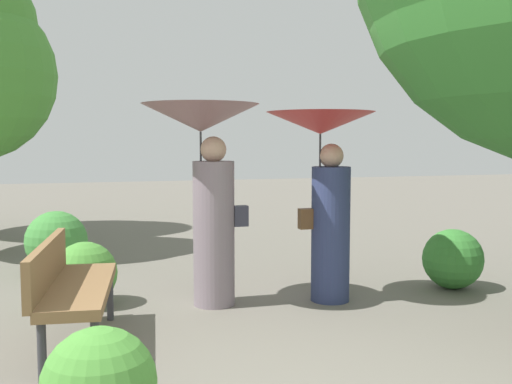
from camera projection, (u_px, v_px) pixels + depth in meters
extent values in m
cylinder|color=gray|center=(214.00, 233.00, 5.71)|extent=(0.40, 0.40, 1.40)
sphere|color=tan|center=(213.00, 149.00, 5.64)|extent=(0.25, 0.25, 0.25)
cylinder|color=#333338|center=(201.00, 172.00, 5.64)|extent=(0.02, 0.02, 0.76)
cone|color=gray|center=(200.00, 118.00, 5.60)|extent=(1.12, 1.12, 0.26)
cube|color=#333342|center=(240.00, 216.00, 5.74)|extent=(0.14, 0.10, 0.20)
cylinder|color=navy|center=(331.00, 234.00, 5.86)|extent=(0.38, 0.38, 1.34)
sphere|color=tan|center=(331.00, 156.00, 5.79)|extent=(0.24, 0.24, 0.24)
cylinder|color=#333338|center=(320.00, 174.00, 5.79)|extent=(0.02, 0.02, 0.78)
cone|color=#B22D2D|center=(320.00, 123.00, 5.75)|extent=(1.06, 1.06, 0.22)
cube|color=brown|center=(306.00, 219.00, 5.81)|extent=(0.14, 0.10, 0.20)
cylinder|color=#38383D|center=(95.00, 348.00, 3.93)|extent=(0.06, 0.06, 0.44)
cylinder|color=#38383D|center=(42.00, 351.00, 3.88)|extent=(0.06, 0.06, 0.44)
cylinder|color=#38383D|center=(110.00, 296.00, 5.25)|extent=(0.06, 0.06, 0.44)
cylinder|color=#38383D|center=(70.00, 298.00, 5.19)|extent=(0.06, 0.06, 0.44)
cube|color=olive|center=(80.00, 289.00, 4.54)|extent=(0.61, 1.54, 0.08)
cube|color=olive|center=(47.00, 265.00, 4.48)|extent=(0.23, 1.50, 0.35)
sphere|color=#387F33|center=(453.00, 259.00, 6.37)|extent=(0.65, 0.65, 0.65)
sphere|color=#428C3D|center=(56.00, 241.00, 7.17)|extent=(0.75, 0.75, 0.75)
sphere|color=#4C9338|center=(85.00, 274.00, 5.72)|extent=(0.62, 0.62, 0.62)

